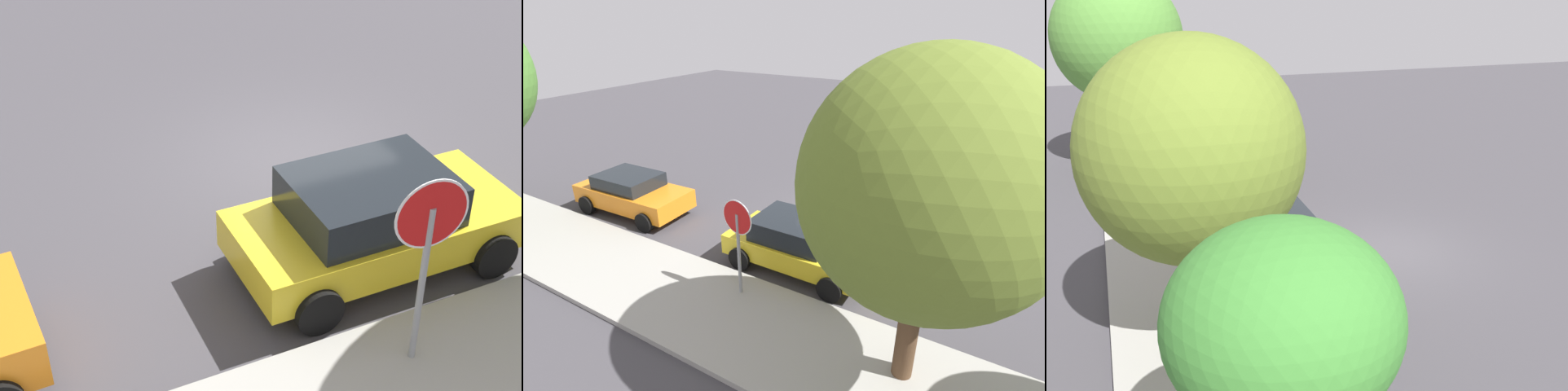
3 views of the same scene
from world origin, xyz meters
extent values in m
plane|color=#423F44|center=(0.00, 0.00, 0.00)|extent=(60.00, 60.00, 0.00)
cube|color=#9E9B93|center=(0.00, 5.55, 0.07)|extent=(32.00, 2.94, 0.14)
cylinder|color=gray|center=(0.87, 4.76, 1.13)|extent=(0.08, 0.08, 2.26)
cylinder|color=white|center=(0.87, 4.76, 2.18)|extent=(0.85, 0.11, 0.85)
cylinder|color=red|center=(0.87, 4.76, 2.18)|extent=(0.80, 0.11, 0.80)
cube|color=yellow|center=(0.27, 2.90, 0.58)|extent=(3.90, 1.78, 0.55)
cube|color=black|center=(0.40, 2.90, 1.14)|extent=(2.08, 1.56, 0.57)
cylinder|color=black|center=(-1.06, 2.02, 0.32)|extent=(0.64, 0.22, 0.64)
cylinder|color=black|center=(-1.06, 3.79, 0.32)|extent=(0.64, 0.22, 0.64)
cylinder|color=black|center=(1.59, 2.01, 0.32)|extent=(0.64, 0.22, 0.64)
cylinder|color=black|center=(1.59, 3.78, 0.32)|extent=(0.64, 0.22, 0.64)
cube|color=orange|center=(6.82, 2.80, 0.62)|extent=(4.05, 1.89, 0.62)
cube|color=black|center=(6.96, 2.80, 1.15)|extent=(2.06, 1.62, 0.45)
cylinder|color=black|center=(5.49, 1.87, 0.32)|extent=(0.65, 0.24, 0.64)
cylinder|color=black|center=(5.43, 3.64, 0.32)|extent=(0.65, 0.24, 0.64)
cylinder|color=black|center=(8.20, 1.96, 0.32)|extent=(0.65, 0.24, 0.64)
cylinder|color=black|center=(8.15, 3.72, 0.32)|extent=(0.65, 0.24, 0.64)
cylinder|color=#513823|center=(10.07, 5.90, 1.57)|extent=(0.36, 0.36, 3.14)
ellipsoid|color=#4C8433|center=(9.93, 5.99, 4.78)|extent=(4.55, 4.55, 4.56)
ellipsoid|color=#387A2D|center=(-8.09, 5.00, 3.23)|extent=(2.81, 2.81, 2.40)
cylinder|color=#513823|center=(-3.20, 5.21, 1.33)|extent=(0.38, 0.38, 2.66)
ellipsoid|color=olive|center=(-3.20, 5.30, 4.00)|extent=(4.04, 4.04, 4.09)
camera|label=1|loc=(5.27, 10.13, 6.94)|focal=55.00mm
camera|label=2|loc=(-4.15, 11.21, 6.34)|focal=28.00mm
camera|label=3|loc=(-14.40, 6.72, 7.01)|focal=45.00mm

